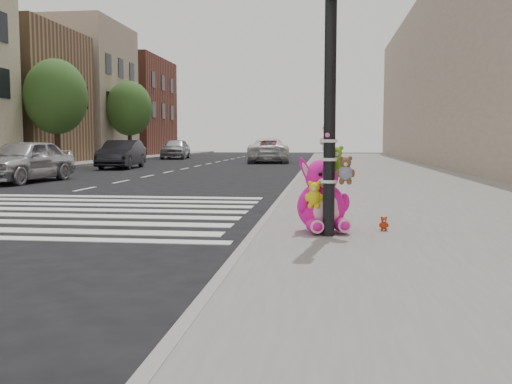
% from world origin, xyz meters
% --- Properties ---
extents(ground, '(120.00, 120.00, 0.00)m').
position_xyz_m(ground, '(0.00, 0.00, 0.00)').
color(ground, black).
rests_on(ground, ground).
extents(sidewalk_near, '(7.00, 80.00, 0.14)m').
position_xyz_m(sidewalk_near, '(5.00, 10.00, 0.07)').
color(sidewalk_near, slate).
rests_on(sidewalk_near, ground).
extents(curb_edge, '(0.12, 80.00, 0.15)m').
position_xyz_m(curb_edge, '(1.55, 10.00, 0.07)').
color(curb_edge, gray).
rests_on(curb_edge, ground).
extents(bld_far_c, '(6.00, 8.00, 8.00)m').
position_xyz_m(bld_far_c, '(-15.50, 26.00, 4.00)').
color(bld_far_c, '#8B694A').
rests_on(bld_far_c, ground).
extents(bld_far_d, '(6.00, 8.00, 10.00)m').
position_xyz_m(bld_far_d, '(-15.50, 35.00, 5.00)').
color(bld_far_d, tan).
rests_on(bld_far_d, ground).
extents(bld_far_e, '(6.00, 10.00, 9.00)m').
position_xyz_m(bld_far_e, '(-15.50, 46.00, 4.50)').
color(bld_far_e, brown).
rests_on(bld_far_e, ground).
extents(signal_pole, '(0.68, 0.50, 4.00)m').
position_xyz_m(signal_pole, '(2.61, 1.82, 1.78)').
color(signal_pole, black).
rests_on(signal_pole, sidewalk_near).
extents(tree_far_b, '(3.20, 3.20, 5.44)m').
position_xyz_m(tree_far_b, '(-11.20, 22.00, 3.65)').
color(tree_far_b, '#382619').
rests_on(tree_far_b, sidewalk_far).
extents(tree_far_c, '(3.20, 3.20, 5.44)m').
position_xyz_m(tree_far_c, '(-11.20, 33.00, 3.65)').
color(tree_far_c, '#382619').
rests_on(tree_far_c, sidewalk_far).
extents(pink_bunny, '(0.88, 0.96, 1.10)m').
position_xyz_m(pink_bunny, '(2.51, 2.17, 0.59)').
color(pink_bunny, '#FF15A5').
rests_on(pink_bunny, sidewalk_near).
extents(red_teddy, '(0.15, 0.10, 0.21)m').
position_xyz_m(red_teddy, '(3.40, 2.32, 0.24)').
color(red_teddy, '#BB3512').
rests_on(red_teddy, sidewalk_near).
extents(car_silver_far, '(2.13, 4.52, 1.49)m').
position_xyz_m(car_silver_far, '(-7.73, 12.43, 0.75)').
color(car_silver_far, '#B2B2B7').
rests_on(car_silver_far, ground).
extents(car_dark_far, '(1.88, 4.49, 1.44)m').
position_xyz_m(car_dark_far, '(-7.76, 21.97, 0.72)').
color(car_dark_far, black).
rests_on(car_dark_far, ground).
extents(car_white_near, '(3.05, 5.76, 1.54)m').
position_xyz_m(car_white_near, '(-1.12, 30.68, 0.77)').
color(car_white_near, white).
rests_on(car_white_near, ground).
extents(car_maroon_near, '(2.28, 5.01, 1.42)m').
position_xyz_m(car_maroon_near, '(-1.86, 40.35, 0.71)').
color(car_maroon_near, maroon).
rests_on(car_maroon_near, ground).
extents(car_silver_deep, '(2.27, 4.74, 1.56)m').
position_xyz_m(car_silver_deep, '(-8.88, 36.75, 0.78)').
color(car_silver_deep, '#AFAEB3').
rests_on(car_silver_deep, ground).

